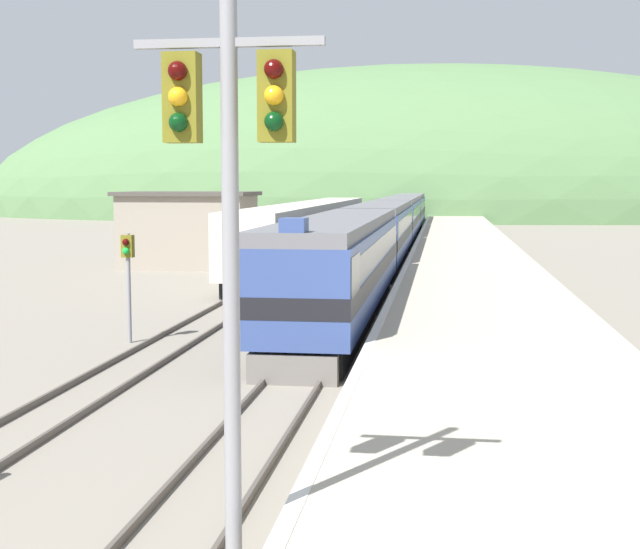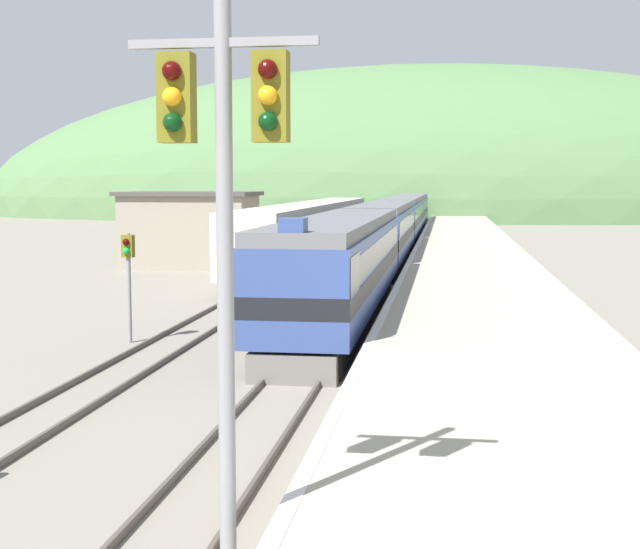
{
  "view_description": "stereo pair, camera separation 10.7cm",
  "coord_description": "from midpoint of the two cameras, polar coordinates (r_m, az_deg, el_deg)",
  "views": [
    {
      "loc": [
        3.74,
        -6.6,
        5.09
      ],
      "look_at": [
        -0.01,
        20.39,
        2.28
      ],
      "focal_mm": 50.0,
      "sensor_mm": 36.0,
      "label": 1
    },
    {
      "loc": [
        3.85,
        -6.59,
        5.09
      ],
      "look_at": [
        -0.01,
        20.39,
        2.28
      ],
      "focal_mm": 50.0,
      "sensor_mm": 36.0,
      "label": 2
    }
  ],
  "objects": [
    {
      "name": "track_main",
      "position": [
        76.85,
        5.08,
        2.12
      ],
      "size": [
        1.52,
        180.0,
        0.16
      ],
      "color": "#4C443D",
      "rests_on": "ground"
    },
    {
      "name": "track_siding",
      "position": [
        77.23,
        1.56,
        2.16
      ],
      "size": [
        1.52,
        180.0,
        0.16
      ],
      "color": "#4C443D",
      "rests_on": "ground"
    },
    {
      "name": "platform",
      "position": [
        56.8,
        9.26,
        1.19
      ],
      "size": [
        6.68,
        140.0,
        1.05
      ],
      "color": "#B2A893",
      "rests_on": "ground"
    },
    {
      "name": "carriage_second",
      "position": [
        54.38,
        3.91,
        2.72
      ],
      "size": [
        3.01,
        20.63,
        3.85
      ],
      "color": "black",
      "rests_on": "ground"
    },
    {
      "name": "station_shed",
      "position": [
        54.41,
        -8.48,
        2.88
      ],
      "size": [
        8.02,
        5.37,
        4.56
      ],
      "color": "gray",
      "rests_on": "ground"
    },
    {
      "name": "signal_post_siding",
      "position": [
        28.85,
        -12.3,
        0.65
      ],
      "size": [
        0.36,
        0.42,
        3.5
      ],
      "color": "gray",
      "rests_on": "ground"
    },
    {
      "name": "distant_hills",
      "position": [
        142.83,
        6.41,
        3.81
      ],
      "size": [
        147.22,
        66.25,
        46.68
      ],
      "color": "#517547",
      "rests_on": "ground"
    },
    {
      "name": "signal_mast_main",
      "position": [
        10.31,
        -6.09,
        5.14
      ],
      "size": [
        2.2,
        0.42,
        7.57
      ],
      "color": "gray",
      "rests_on": "ground"
    },
    {
      "name": "siding_train",
      "position": [
        57.57,
        -0.62,
        2.77
      ],
      "size": [
        2.9,
        39.92,
        3.81
      ],
      "color": "black",
      "rests_on": "ground"
    },
    {
      "name": "carriage_third",
      "position": [
        75.83,
        5.06,
        3.6
      ],
      "size": [
        3.01,
        20.63,
        3.85
      ],
      "color": "black",
      "rests_on": "ground"
    },
    {
      "name": "carriage_fourth",
      "position": [
        97.3,
        5.7,
        4.09
      ],
      "size": [
        3.01,
        20.63,
        3.85
      ],
      "color": "black",
      "rests_on": "ground"
    },
    {
      "name": "express_train_lead_car",
      "position": [
        32.44,
        1.17,
        0.61
      ],
      "size": [
        3.02,
        21.32,
        4.21
      ],
      "color": "black",
      "rests_on": "ground"
    }
  ]
}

